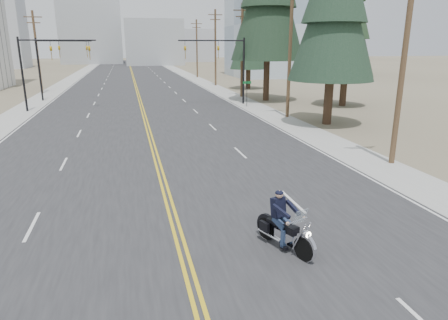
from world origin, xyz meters
TOP-DOWN VIEW (x-y plane):
  - ground_plane at (0.00, 0.00)m, footprint 400.00×400.00m
  - road at (0.00, 70.00)m, footprint 20.00×200.00m
  - sidewalk_left at (-11.50, 70.00)m, footprint 3.00×200.00m
  - sidewalk_right at (11.50, 70.00)m, footprint 3.00×200.00m
  - traffic_mast_left at (-8.98, 32.00)m, footprint 7.10×0.26m
  - traffic_mast_right at (8.98, 32.00)m, footprint 7.10×0.26m
  - traffic_mast_far at (-9.31, 40.00)m, footprint 6.10×0.26m
  - street_sign at (10.80, 30.00)m, footprint 0.90×0.06m
  - utility_pole_a at (12.50, 8.00)m, footprint 2.20×0.30m
  - utility_pole_b at (12.50, 23.00)m, footprint 2.20×0.30m
  - utility_pole_c at (12.50, 38.00)m, footprint 2.20×0.30m
  - utility_pole_d at (12.50, 53.00)m, footprint 2.20×0.30m
  - utility_pole_e at (12.50, 70.00)m, footprint 2.20×0.30m
  - utility_pole_left at (-12.50, 48.00)m, footprint 2.20×0.30m
  - glass_building at (32.00, 70.00)m, footprint 24.00×16.00m
  - haze_bldg_b at (8.00, 125.00)m, footprint 18.00×14.00m
  - haze_bldg_c at (40.00, 110.00)m, footprint 16.00×12.00m
  - haze_bldg_d at (-12.00, 140.00)m, footprint 20.00×15.00m
  - haze_bldg_e at (25.00, 150.00)m, footprint 14.00×14.00m
  - motorcyclist at (3.17, 0.39)m, footprint 1.84×2.62m
  - conifer_mid at (20.93, 28.20)m, footprint 5.76×5.76m
  - conifer_far at (16.15, 47.16)m, footprint 5.37×5.37m

SIDE VIEW (x-z plane):
  - ground_plane at x=0.00m, z-range 0.00..0.00m
  - road at x=0.00m, z-range 0.00..0.01m
  - sidewalk_left at x=-11.50m, z-range 0.00..0.01m
  - sidewalk_right at x=11.50m, z-range 0.00..0.01m
  - motorcyclist at x=3.17m, z-range 0.00..1.88m
  - street_sign at x=10.80m, z-range 0.49..3.12m
  - traffic_mast_far at x=-9.31m, z-range 1.37..8.37m
  - traffic_mast_left at x=-8.98m, z-range 1.44..8.44m
  - traffic_mast_right at x=8.98m, z-range 1.44..8.44m
  - utility_pole_left at x=-12.50m, z-range 0.23..10.73m
  - utility_pole_a at x=12.50m, z-range 0.23..11.23m
  - utility_pole_c at x=12.50m, z-range 0.23..11.23m
  - utility_pole_e at x=12.50m, z-range 0.23..11.23m
  - utility_pole_b at x=12.50m, z-range 0.23..11.73m
  - utility_pole_d at x=12.50m, z-range 0.23..11.73m
  - haze_bldg_e at x=25.00m, z-range 0.00..12.00m
  - haze_bldg_b at x=8.00m, z-range 0.00..14.00m
  - conifer_far at x=16.15m, z-range 1.06..15.44m
  - conifer_mid at x=20.93m, z-range 1.13..16.49m
  - haze_bldg_c at x=40.00m, z-range 0.00..18.00m
  - glass_building at x=32.00m, z-range 0.00..20.00m
  - haze_bldg_d at x=-12.00m, z-range 0.00..26.00m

